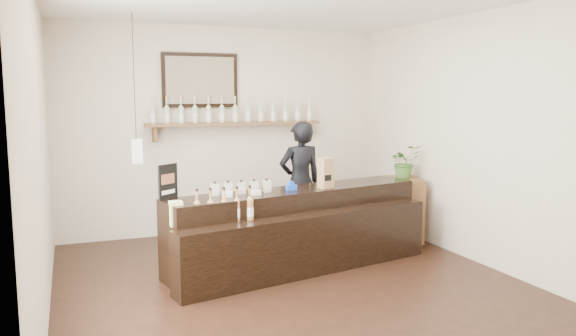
{
  "coord_description": "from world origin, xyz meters",
  "views": [
    {
      "loc": [
        -2.02,
        -5.0,
        1.91
      ],
      "look_at": [
        0.22,
        0.7,
        1.09
      ],
      "focal_mm": 35.0,
      "sensor_mm": 36.0,
      "label": 1
    }
  ],
  "objects": [
    {
      "name": "potted_plant",
      "position": [
        2.0,
        1.13,
        1.03
      ],
      "size": [
        0.39,
        0.34,
        0.43
      ],
      "primitive_type": "imported",
      "rotation": [
        0.0,
        0.0,
        0.01
      ],
      "color": "#3E6E2C",
      "rests_on": "side_cabinet"
    },
    {
      "name": "back_wall_decor",
      "position": [
        -0.14,
        2.37,
        1.75
      ],
      "size": [
        2.66,
        0.96,
        1.69
      ],
      "color": "brown",
      "rests_on": "ground"
    },
    {
      "name": "counter",
      "position": [
        0.31,
        0.59,
        0.4
      ],
      "size": [
        3.09,
        1.4,
        1.0
      ],
      "color": "black",
      "rests_on": "ground"
    },
    {
      "name": "side_cabinet",
      "position": [
        2.0,
        1.13,
        0.41
      ],
      "size": [
        0.56,
        0.66,
        0.82
      ],
      "color": "brown",
      "rests_on": "ground"
    },
    {
      "name": "room_shell",
      "position": [
        0.0,
        0.0,
        1.7
      ],
      "size": [
        5.0,
        5.0,
        5.0
      ],
      "color": "beige",
      "rests_on": "ground"
    },
    {
      "name": "tape_dispenser",
      "position": [
        0.23,
        0.65,
        0.89
      ],
      "size": [
        0.13,
        0.07,
        0.11
      ],
      "color": "blue",
      "rests_on": "counter"
    },
    {
      "name": "paper_bag",
      "position": [
        0.65,
        0.65,
        1.02
      ],
      "size": [
        0.18,
        0.16,
        0.34
      ],
      "color": "#8B6243",
      "rests_on": "counter"
    },
    {
      "name": "ground",
      "position": [
        0.0,
        0.0,
        0.0
      ],
      "size": [
        5.0,
        5.0,
        0.0
      ],
      "primitive_type": "plane",
      "color": "black",
      "rests_on": "ground"
    },
    {
      "name": "promo_sign",
      "position": [
        -1.11,
        0.61,
        1.03
      ],
      "size": [
        0.22,
        0.17,
        0.36
      ],
      "color": "black",
      "rests_on": "counter"
    },
    {
      "name": "shopkeeper",
      "position": [
        0.72,
        1.55,
        0.88
      ],
      "size": [
        0.65,
        0.44,
        1.76
      ],
      "primitive_type": "imported",
      "rotation": [
        0.0,
        0.0,
        3.17
      ],
      "color": "black",
      "rests_on": "ground"
    }
  ]
}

